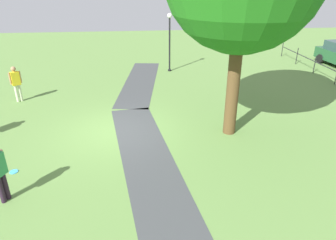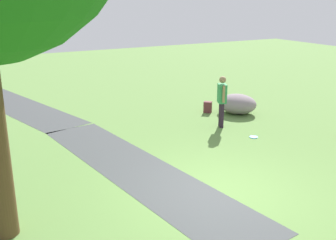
% 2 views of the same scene
% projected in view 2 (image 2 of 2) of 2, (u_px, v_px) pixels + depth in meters
% --- Properties ---
extents(ground_plane, '(48.00, 48.00, 0.00)m').
position_uv_depth(ground_plane, '(217.00, 193.00, 8.57)').
color(ground_plane, '#5F8541').
extents(footpath_segment_mid, '(8.15, 2.73, 0.01)m').
position_uv_depth(footpath_segment_mid, '(138.00, 170.00, 9.70)').
color(footpath_segment_mid, '#3D4041').
rests_on(footpath_segment_mid, ground).
extents(footpath_segment_far, '(8.14, 3.73, 0.01)m').
position_uv_depth(footpath_segment_far, '(15.00, 105.00, 15.52)').
color(footpath_segment_far, '#3D4041').
rests_on(footpath_segment_far, ground).
extents(lawn_boulder, '(1.73, 1.67, 0.70)m').
position_uv_depth(lawn_boulder, '(238.00, 104.00, 14.31)').
color(lawn_boulder, gray).
rests_on(lawn_boulder, ground).
extents(man_near_boulder, '(0.49, 0.36, 1.64)m').
position_uv_depth(man_near_boulder, '(222.00, 98.00, 12.66)').
color(man_near_boulder, '#2B1C2C').
rests_on(man_near_boulder, ground).
extents(backpack_by_boulder, '(0.35, 0.35, 0.40)m').
position_uv_depth(backpack_by_boulder, '(208.00, 107.00, 14.47)').
color(backpack_by_boulder, brown).
rests_on(backpack_by_boulder, ground).
extents(frisbee_on_grass, '(0.25, 0.25, 0.02)m').
position_uv_depth(frisbee_on_grass, '(254.00, 137.00, 11.96)').
color(frisbee_on_grass, '#40A6E0').
rests_on(frisbee_on_grass, ground).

